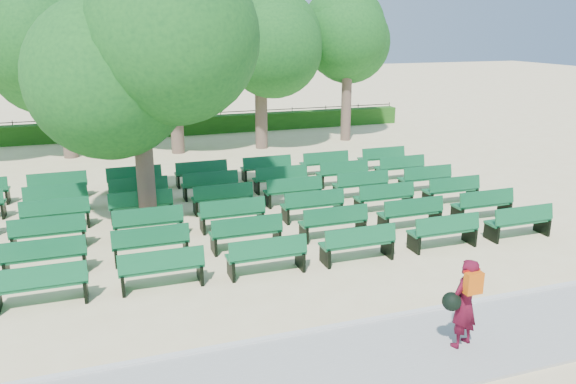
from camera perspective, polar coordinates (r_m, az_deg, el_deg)
name	(u,v)px	position (r m, az deg, el deg)	size (l,w,h in m)	color
ground	(226,225)	(15.97, -6.33, -3.31)	(120.00, 120.00, 0.00)	beige
paving	(327,370)	(9.59, 3.94, -17.57)	(30.00, 2.20, 0.06)	#A3A49F
curb	(302,333)	(10.48, 1.45, -14.16)	(30.00, 0.12, 0.10)	silver
hedge	(164,127)	(29.29, -12.44, 6.46)	(26.00, 0.70, 0.90)	#215816
fence	(164,134)	(29.76, -12.48, 5.73)	(26.00, 0.10, 1.02)	black
tree_line	(176,152)	(25.47, -11.31, 4.01)	(21.80, 6.80, 7.04)	#185C1C
bench_array	(227,217)	(16.35, -6.24, -2.49)	(1.80, 0.57, 1.13)	#105B32
tree_among	(137,65)	(15.70, -15.07, 12.38)	(4.40, 4.40, 6.41)	brown
person	(464,302)	(10.16, 17.41, -10.64)	(0.80, 0.56, 1.61)	#4F0B1E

